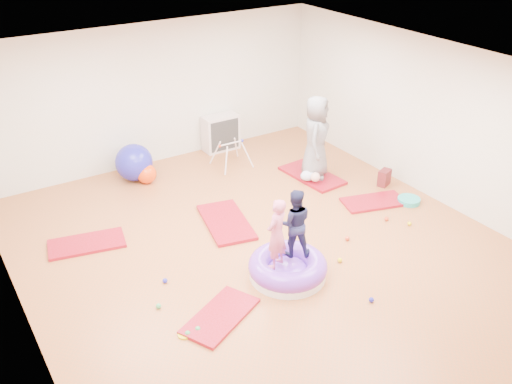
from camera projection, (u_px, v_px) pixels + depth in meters
room at (267, 170)px, 8.17m from camera, size 7.01×8.01×2.81m
gym_mat_front_left at (220, 316)px, 7.44m from camera, size 1.24×0.99×0.05m
gym_mat_mid_left at (87, 244)px, 8.96m from camera, size 1.26×0.82×0.05m
gym_mat_center_back at (226, 222)px, 9.54m from camera, size 0.94×1.46×0.06m
gym_mat_right at (374, 202)px, 10.16m from camera, size 1.21×0.84×0.05m
gym_mat_rear_right at (312, 175)px, 11.09m from camera, size 0.75×1.36×0.05m
inflatable_cushion at (288, 268)px, 8.19m from camera, size 1.14×1.14×0.36m
child_pink at (277, 231)px, 7.73m from camera, size 0.45×0.38×1.05m
child_navy at (294, 220)px, 8.00m from camera, size 0.63×0.59×1.03m
adult_caregiver at (316, 137)px, 10.65m from camera, size 0.91×0.91×1.59m
infant at (311, 175)px, 10.78m from camera, size 0.38×0.39×0.23m
ball_pit_balls at (293, 272)px, 8.27m from camera, size 4.47×1.96×0.07m
exercise_ball_blue at (134, 162)px, 10.84m from camera, size 0.71×0.71×0.71m
exercise_ball_orange at (147, 174)px, 10.79m from camera, size 0.38×0.38×0.38m
infant_play_gym at (231, 151)px, 11.34m from camera, size 0.68×0.65×0.52m
cube_shelf at (221, 133)px, 12.10m from camera, size 0.76×0.38×0.76m
balance_disc at (409, 200)px, 10.16m from camera, size 0.40×0.40×0.09m
backpack at (384, 178)px, 10.72m from camera, size 0.31×0.25×0.31m
yellow_toy at (185, 334)px, 7.15m from camera, size 0.18×0.18×0.03m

